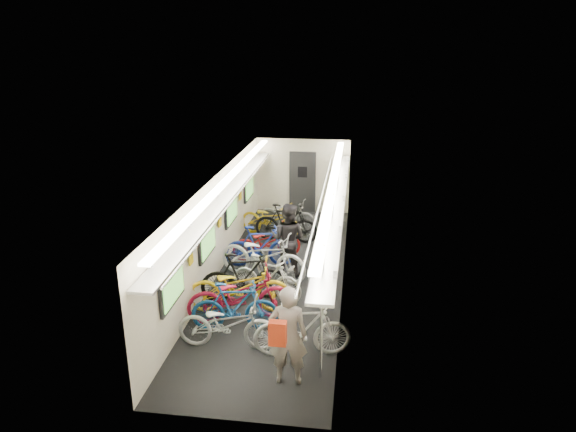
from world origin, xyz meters
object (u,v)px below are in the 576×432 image
(passenger_near, at_px, (288,335))
(backpack, at_px, (278,333))
(bicycle_1, at_px, (235,307))
(passenger_mid, at_px, (288,239))
(bicycle_0, at_px, (228,324))

(passenger_near, bearing_deg, backpack, 78.99)
(bicycle_1, distance_m, passenger_mid, 2.83)
(passenger_near, xyz_separation_m, passenger_mid, (-0.56, 4.17, 0.01))
(bicycle_0, distance_m, bicycle_1, 0.60)
(bicycle_0, bearing_deg, passenger_mid, -12.25)
(bicycle_1, height_order, passenger_near, passenger_near)
(bicycle_0, relative_size, bicycle_1, 1.10)
(bicycle_1, distance_m, backpack, 2.49)
(bicycle_1, xyz_separation_m, passenger_near, (1.23, -1.44, 0.36))
(bicycle_0, xyz_separation_m, passenger_near, (1.21, -0.84, 0.38))
(bicycle_0, relative_size, passenger_mid, 1.05)
(passenger_near, distance_m, backpack, 0.75)
(passenger_mid, distance_m, backpack, 4.83)
(bicycle_1, distance_m, passenger_near, 1.93)
(bicycle_1, bearing_deg, passenger_near, -148.32)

